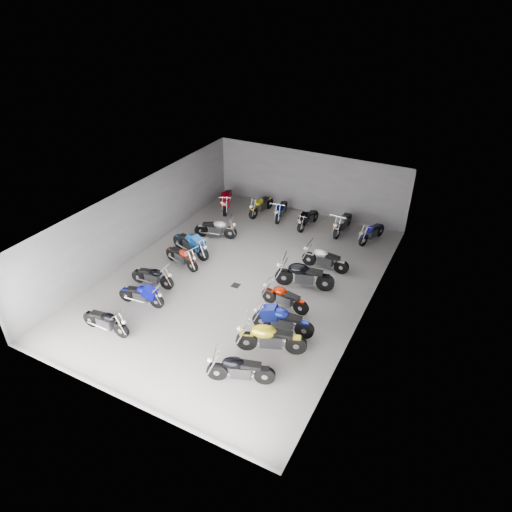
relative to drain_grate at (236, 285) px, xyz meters
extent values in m
plane|color=gray|center=(0.00, 0.50, -0.01)|extent=(14.00, 14.00, 0.00)
cube|color=slate|center=(0.00, 7.50, 1.59)|extent=(10.00, 0.10, 3.20)
cube|color=slate|center=(-5.00, 0.50, 1.59)|extent=(0.10, 14.00, 3.20)
cube|color=slate|center=(5.00, 0.50, 1.59)|extent=(0.10, 14.00, 3.20)
cube|color=black|center=(0.00, 0.50, 3.21)|extent=(10.00, 14.00, 0.04)
cube|color=black|center=(0.00, 0.00, 0.00)|extent=(0.32, 0.32, 0.01)
cylinder|color=black|center=(-1.92, -4.40, 0.29)|extent=(0.59, 0.14, 0.59)
cylinder|color=black|center=(-3.25, -4.45, 0.29)|extent=(0.59, 0.16, 0.59)
cube|color=#2D2D30|center=(-2.58, -4.42, 0.38)|extent=(0.61, 0.30, 0.37)
ellipsoid|color=black|center=(-2.38, -4.42, 0.68)|extent=(0.64, 0.39, 0.33)
cube|color=black|center=(-2.88, -4.43, 0.64)|extent=(0.57, 0.28, 0.17)
cylinder|color=black|center=(-1.87, -2.56, 0.28)|extent=(0.58, 0.20, 0.57)
cylinder|color=black|center=(-3.13, -2.76, 0.28)|extent=(0.58, 0.22, 0.57)
cube|color=#2D2D30|center=(-2.50, -2.66, 0.37)|extent=(0.61, 0.35, 0.35)
ellipsoid|color=#070A95|center=(-2.31, -2.63, 0.65)|extent=(0.65, 0.44, 0.32)
cube|color=black|center=(-2.78, -2.70, 0.61)|extent=(0.57, 0.33, 0.16)
cylinder|color=black|center=(-2.26, -1.43, 0.28)|extent=(0.58, 0.18, 0.57)
cylinder|color=black|center=(-3.54, -1.58, 0.28)|extent=(0.58, 0.20, 0.57)
cube|color=#2D2D30|center=(-2.90, -1.51, 0.37)|extent=(0.60, 0.33, 0.36)
ellipsoid|color=black|center=(-2.71, -1.48, 0.65)|extent=(0.64, 0.42, 0.32)
cube|color=black|center=(-3.18, -1.54, 0.62)|extent=(0.57, 0.31, 0.16)
cylinder|color=black|center=(-2.08, 0.05, 0.29)|extent=(0.61, 0.27, 0.59)
cylinder|color=black|center=(-3.38, 0.39, 0.29)|extent=(0.61, 0.28, 0.59)
cube|color=#2D2D30|center=(-2.73, 0.22, 0.38)|extent=(0.65, 0.42, 0.37)
ellipsoid|color=maroon|center=(-2.53, 0.17, 0.68)|extent=(0.70, 0.52, 0.33)
cube|color=black|center=(-3.02, 0.29, 0.64)|extent=(0.61, 0.39, 0.17)
cylinder|color=black|center=(-2.19, 0.98, 0.33)|extent=(0.69, 0.30, 0.67)
cylinder|color=black|center=(-3.67, 1.36, 0.33)|extent=(0.69, 0.32, 0.67)
cube|color=#2D2D30|center=(-2.93, 1.17, 0.44)|extent=(0.74, 0.48, 0.42)
ellipsoid|color=navy|center=(-2.70, 1.11, 0.77)|extent=(0.80, 0.59, 0.38)
cube|color=black|center=(-3.26, 1.25, 0.73)|extent=(0.70, 0.45, 0.19)
cylinder|color=black|center=(-2.09, 3.17, 0.30)|extent=(0.63, 0.31, 0.62)
cylinder|color=black|center=(-3.42, 2.75, 0.30)|extent=(0.63, 0.32, 0.62)
cube|color=#2D2D30|center=(-2.76, 2.96, 0.40)|extent=(0.68, 0.46, 0.39)
ellipsoid|color=#B6B8BE|center=(-2.55, 3.02, 0.71)|extent=(0.74, 0.57, 0.35)
cube|color=black|center=(-3.05, 2.87, 0.67)|extent=(0.64, 0.43, 0.18)
cylinder|color=black|center=(1.95, -4.53, 0.31)|extent=(0.64, 0.35, 0.64)
cylinder|color=black|center=(3.30, -4.00, 0.31)|extent=(0.65, 0.37, 0.64)
cube|color=#2D2D30|center=(2.63, -4.26, 0.41)|extent=(0.71, 0.52, 0.40)
ellipsoid|color=black|center=(2.42, -4.34, 0.73)|extent=(0.78, 0.62, 0.36)
cube|color=black|center=(2.92, -4.15, 0.69)|extent=(0.67, 0.48, 0.18)
cylinder|color=black|center=(2.12, -2.97, 0.35)|extent=(0.72, 0.39, 0.71)
cylinder|color=black|center=(3.62, -2.39, 0.35)|extent=(0.72, 0.41, 0.71)
cube|color=#2D2D30|center=(2.87, -2.68, 0.46)|extent=(0.79, 0.57, 0.44)
ellipsoid|color=gold|center=(2.64, -2.77, 0.82)|extent=(0.87, 0.69, 0.40)
cube|color=black|center=(3.20, -2.55, 0.77)|extent=(0.74, 0.53, 0.20)
cylinder|color=black|center=(2.07, -1.78, 0.33)|extent=(0.68, 0.23, 0.67)
cylinder|color=black|center=(3.56, -1.55, 0.33)|extent=(0.68, 0.25, 0.67)
cube|color=#2D2D30|center=(2.82, -1.66, 0.43)|extent=(0.72, 0.41, 0.42)
ellipsoid|color=navy|center=(2.59, -1.70, 0.77)|extent=(0.76, 0.52, 0.38)
cube|color=black|center=(3.15, -1.62, 0.72)|extent=(0.67, 0.38, 0.19)
cylinder|color=black|center=(1.65, -0.33, 0.29)|extent=(0.60, 0.17, 0.59)
cylinder|color=black|center=(2.98, -0.46, 0.29)|extent=(0.60, 0.19, 0.59)
cube|color=#2D2D30|center=(2.31, -0.40, 0.38)|extent=(0.62, 0.33, 0.37)
ellipsoid|color=#8D1300|center=(2.11, -0.38, 0.68)|extent=(0.66, 0.43, 0.33)
cube|color=black|center=(2.61, -0.42, 0.64)|extent=(0.59, 0.31, 0.17)
cylinder|color=black|center=(1.66, 0.96, 0.35)|extent=(0.73, 0.31, 0.72)
cylinder|color=black|center=(3.24, 1.34, 0.35)|extent=(0.74, 0.33, 0.72)
cube|color=#2D2D30|center=(2.45, 1.15, 0.46)|extent=(0.79, 0.50, 0.45)
ellipsoid|color=black|center=(2.21, 1.09, 0.82)|extent=(0.84, 0.61, 0.40)
cube|color=black|center=(2.80, 1.23, 0.78)|extent=(0.74, 0.46, 0.20)
cylinder|color=black|center=(2.00, 2.75, 0.30)|extent=(0.62, 0.14, 0.62)
cylinder|color=black|center=(3.41, 2.78, 0.30)|extent=(0.62, 0.16, 0.62)
cube|color=#2D2D30|center=(2.71, 2.76, 0.40)|extent=(0.64, 0.30, 0.39)
ellipsoid|color=silver|center=(2.49, 2.76, 0.71)|extent=(0.67, 0.40, 0.35)
cube|color=black|center=(3.02, 2.77, 0.67)|extent=(0.60, 0.28, 0.18)
cylinder|color=black|center=(-3.53, 5.09, 0.34)|extent=(0.40, 0.70, 0.70)
cylinder|color=black|center=(-4.14, 6.55, 0.34)|extent=(0.42, 0.71, 0.70)
cube|color=#2D2D30|center=(-3.83, 5.82, 0.45)|extent=(0.58, 0.78, 0.44)
ellipsoid|color=#9F0413|center=(-3.74, 5.60, 0.80)|extent=(0.69, 0.86, 0.39)
cube|color=black|center=(-3.97, 6.14, 0.76)|extent=(0.54, 0.73, 0.20)
cylinder|color=black|center=(-2.10, 5.47, 0.31)|extent=(0.20, 0.64, 0.63)
cylinder|color=black|center=(-1.93, 6.89, 0.31)|extent=(0.22, 0.64, 0.63)
cube|color=#2D2D30|center=(-2.02, 6.18, 0.41)|extent=(0.37, 0.67, 0.39)
ellipsoid|color=gold|center=(-2.04, 5.97, 0.72)|extent=(0.47, 0.71, 0.35)
cube|color=black|center=(-1.98, 6.49, 0.68)|extent=(0.34, 0.63, 0.18)
cylinder|color=black|center=(-0.79, 5.56, 0.29)|extent=(0.22, 0.60, 0.59)
cylinder|color=black|center=(-1.01, 6.88, 0.29)|extent=(0.24, 0.61, 0.59)
cube|color=#2D2D30|center=(-0.90, 6.22, 0.38)|extent=(0.38, 0.64, 0.37)
ellipsoid|color=#010A71|center=(-0.87, 6.02, 0.68)|extent=(0.47, 0.68, 0.33)
cube|color=black|center=(-0.95, 6.51, 0.64)|extent=(0.35, 0.60, 0.17)
cylinder|color=black|center=(0.58, 5.28, 0.28)|extent=(0.19, 0.59, 0.58)
cylinder|color=black|center=(0.74, 6.59, 0.28)|extent=(0.20, 0.59, 0.58)
cube|color=#2D2D30|center=(0.66, 5.94, 0.38)|extent=(0.34, 0.62, 0.36)
ellipsoid|color=black|center=(0.64, 5.74, 0.67)|extent=(0.43, 0.66, 0.33)
cube|color=black|center=(0.70, 6.23, 0.63)|extent=(0.32, 0.58, 0.17)
cylinder|color=black|center=(2.28, 5.48, 0.32)|extent=(0.16, 0.65, 0.65)
cylinder|color=black|center=(2.35, 6.95, 0.32)|extent=(0.18, 0.66, 0.65)
cube|color=#2D2D30|center=(2.32, 6.22, 0.42)|extent=(0.33, 0.67, 0.41)
ellipsoid|color=#9F9FA6|center=(2.31, 5.99, 0.74)|extent=(0.43, 0.71, 0.37)
cube|color=black|center=(2.33, 6.54, 0.70)|extent=(0.31, 0.63, 0.18)
cylinder|color=black|center=(3.56, 5.39, 0.29)|extent=(0.30, 0.59, 0.59)
cylinder|color=black|center=(3.98, 6.65, 0.29)|extent=(0.31, 0.60, 0.59)
cube|color=#2D2D30|center=(3.77, 6.02, 0.38)|extent=(0.45, 0.65, 0.37)
ellipsoid|color=#17149B|center=(3.71, 5.83, 0.67)|extent=(0.54, 0.71, 0.33)
cube|color=black|center=(3.87, 6.30, 0.63)|extent=(0.42, 0.61, 0.17)
camera|label=1|loc=(7.56, -12.72, 10.50)|focal=32.00mm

